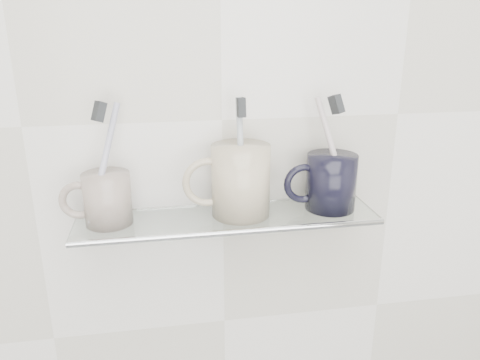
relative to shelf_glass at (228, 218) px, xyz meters
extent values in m
plane|color=silver|center=(0.00, 0.06, 0.15)|extent=(2.50, 0.00, 2.50)
cube|color=silver|center=(0.00, 0.00, 0.00)|extent=(0.50, 0.12, 0.01)
cylinder|color=silver|center=(0.00, -0.06, 0.00)|extent=(0.50, 0.01, 0.01)
cylinder|color=silver|center=(-0.21, 0.05, -0.01)|extent=(0.02, 0.03, 0.02)
cylinder|color=silver|center=(0.21, 0.05, -0.01)|extent=(0.02, 0.03, 0.02)
cylinder|color=silver|center=(-0.19, 0.00, 0.05)|extent=(0.08, 0.08, 0.08)
torus|color=silver|center=(-0.24, 0.00, 0.05)|extent=(0.06, 0.01, 0.06)
cylinder|color=#AFADD3|center=(-0.19, 0.00, 0.10)|extent=(0.06, 0.06, 0.18)
cube|color=#26282A|center=(-0.19, 0.00, 0.19)|extent=(0.03, 0.03, 0.03)
cylinder|color=beige|center=(0.02, 0.00, 0.06)|extent=(0.12, 0.12, 0.12)
torus|color=beige|center=(-0.03, 0.00, 0.06)|extent=(0.08, 0.01, 0.08)
cylinder|color=#9FAFB8|center=(0.02, 0.00, 0.10)|extent=(0.01, 0.03, 0.19)
cube|color=#26282A|center=(0.02, 0.00, 0.19)|extent=(0.01, 0.02, 0.03)
cylinder|color=black|center=(0.18, 0.00, 0.05)|extent=(0.09, 0.09, 0.10)
torus|color=black|center=(0.13, 0.00, 0.05)|extent=(0.07, 0.01, 0.07)
cylinder|color=beige|center=(0.18, 0.00, 0.10)|extent=(0.07, 0.04, 0.18)
cube|color=#26282A|center=(0.18, 0.00, 0.19)|extent=(0.02, 0.03, 0.04)
cylinder|color=silver|center=(0.20, 0.00, 0.01)|extent=(0.03, 0.03, 0.01)
camera|label=1|loc=(-0.10, -0.71, 0.31)|focal=35.00mm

